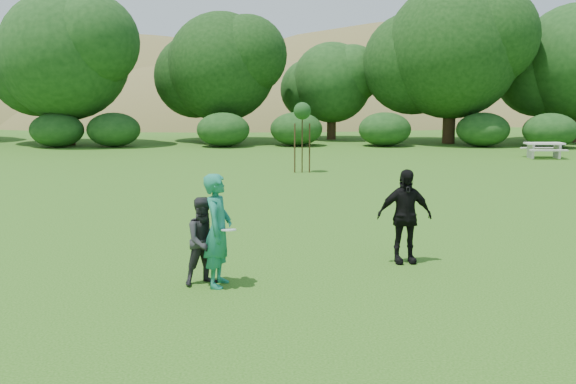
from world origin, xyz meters
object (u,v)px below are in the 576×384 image
at_px(player_grey, 205,241).
at_px(picnic_table, 544,148).
at_px(player_teal, 218,230).
at_px(sapling, 302,113).
at_px(player_black, 404,216).

xyz_separation_m(player_grey, picnic_table, (14.08, 20.14, -0.27)).
bearing_deg(player_teal, sapling, 1.22).
distance_m(player_grey, player_black, 4.03).
xyz_separation_m(player_black, picnic_table, (10.30, 18.74, -0.42)).
xyz_separation_m(player_teal, player_grey, (-0.24, 0.10, -0.21)).
relative_size(player_teal, sapling, 0.70).
relative_size(player_grey, player_black, 0.83).
bearing_deg(player_grey, player_teal, -51.33).
bearing_deg(player_black, player_grey, -166.34).
distance_m(player_black, picnic_table, 21.39).
distance_m(player_teal, player_black, 3.84).
xyz_separation_m(sapling, picnic_table, (11.97, 5.22, -1.90)).
bearing_deg(sapling, player_teal, -97.09).
bearing_deg(picnic_table, sapling, -156.43).
relative_size(player_black, picnic_table, 1.05).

